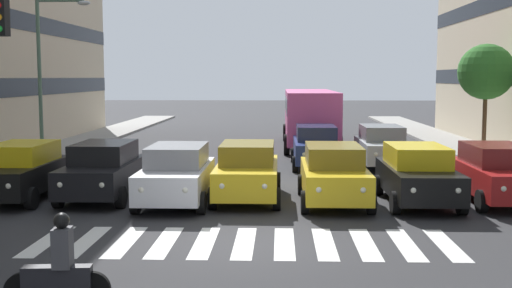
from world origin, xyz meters
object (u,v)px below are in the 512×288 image
Objects in this scene: car_0 at (497,173)px; car_row2_0 at (316,146)px; car_2 at (334,174)px; car_row2_1 at (382,146)px; car_5 at (103,170)px; car_4 at (177,174)px; street_tree_2 at (486,72)px; car_6 at (21,171)px; street_lamp_right at (48,62)px; car_3 at (247,171)px; bus_behind_traffic at (310,112)px; car_1 at (417,174)px; motorcycle_with_rider at (59,269)px.

car_0 is 8.88m from car_row2_0.
car_2 is 1.00× the size of car_row2_1.
car_2 is 7.02m from car_5.
street_tree_2 is (-12.61, -11.71, 3.07)m from car_4.
street_lamp_right is (2.11, -8.32, 3.48)m from car_6.
car_row2_0 is 0.64× the size of street_lamp_right.
car_2 is 1.00× the size of car_5.
car_4 is at bearing 18.27° from car_3.
car_2 is at bearing 178.42° from car_6.
bus_behind_traffic is (-9.47, -15.16, 0.97)m from car_6.
car_1 is 8.10m from car_row2_0.
street_tree_2 reaches higher than car_5.
motorcycle_with_rider is (5.13, 24.24, -1.21)m from bus_behind_traffic.
car_0 is at bearing -176.20° from car_2.
car_2 is at bearing 143.45° from street_lamp_right.
car_row2_1 is 0.64× the size of street_lamp_right.
car_6 is at bearing -64.47° from motorcycle_with_rider.
car_6 is 9.26m from street_lamp_right.
car_4 is (7.06, 0.21, 0.00)m from car_1.
car_1 and car_4 have the same top height.
street_lamp_right is at bearing 30.58° from bus_behind_traffic.
car_1 is 7.75m from car_row2_1.
car_4 is at bearing 174.57° from car_6.
car_row2_1 is at bearing -143.06° from car_5.
car_2 is at bearing 71.21° from car_row2_1.
car_5 is (9.44, -0.50, 0.00)m from car_1.
street_lamp_right is at bearing -42.00° from car_3.
motorcycle_with_rider is at bearing 64.88° from car_row2_1.
bus_behind_traffic reaches higher than car_row2_1.
car_0 and car_row2_1 have the same top height.
street_tree_2 is at bearing -171.50° from street_lamp_right.
car_row2_1 is at bearing -125.58° from car_3.
car_6 reaches higher than motorcycle_with_rider.
car_3 is 7.64m from car_row2_0.
bus_behind_traffic is at bearing -101.95° from motorcycle_with_rider.
car_6 is 10.06m from motorcycle_with_rider.
car_5 is at bearing -0.48° from car_3.
car_0 is 1.00× the size of car_4.
car_4 and car_5 have the same top height.
car_2 is 14.83m from street_lamp_right.
car_1 and car_3 have the same top height.
car_4 is (2.04, 0.67, 0.00)m from car_3.
car_4 reaches higher than motorcycle_with_rider.
car_row2_0 is at bearing -133.89° from car_5.
car_row2_1 is 0.87× the size of street_tree_2.
car_0 is 1.00× the size of car_3.
car_row2_0 is 7.79m from bus_behind_traffic.
street_lamp_right is 19.80m from street_tree_2.
bus_behind_traffic is 13.68m from street_lamp_right.
car_2 is 1.00× the size of car_3.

